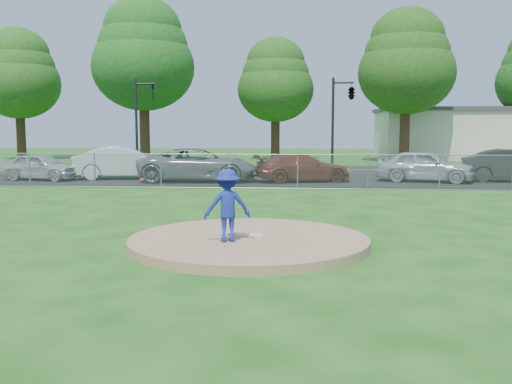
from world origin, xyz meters
TOP-DOWN VIEW (x-y plane):
  - ground at (0.00, 10.00)m, footprint 120.00×120.00m
  - pitchers_mound at (0.00, 0.00)m, footprint 5.40×5.40m
  - pitching_rubber at (0.00, 0.20)m, footprint 0.60×0.15m
  - chain_link_fence at (0.00, 12.00)m, footprint 40.00×0.06m
  - parking_lot at (0.00, 16.50)m, footprint 50.00×8.00m
  - street at (0.00, 24.00)m, footprint 60.00×7.00m
  - commercial_building at (16.00, 38.00)m, footprint 16.40×9.40m
  - tree_far_left at (-22.00, 33.00)m, footprint 6.72×6.72m
  - tree_left at (-11.00, 31.00)m, footprint 7.84×7.84m
  - tree_center at (-1.00, 34.00)m, footprint 6.16×6.16m
  - tree_right at (9.00, 32.00)m, footprint 7.28×7.28m
  - traffic_signal_left at (-8.76, 22.00)m, footprint 1.28×0.20m
  - traffic_signal_center at (3.97, 22.00)m, footprint 1.42×2.48m
  - pitcher at (-0.42, -0.51)m, footprint 1.14×0.85m
  - traffic_cone at (-6.85, 15.70)m, footprint 0.37×0.37m
  - parked_car_silver at (-12.00, 15.20)m, footprint 4.21×2.26m
  - parked_car_white at (-7.99, 16.19)m, footprint 5.33×2.73m
  - parked_car_gray at (-3.91, 15.15)m, footprint 6.00×3.00m
  - parked_car_darkred at (1.21, 15.41)m, footprint 5.00×3.04m
  - parked_car_pearl at (7.20, 15.80)m, footprint 4.93×3.07m

SIDE VIEW (x-z plane):
  - ground at x=0.00m, z-range 0.00..0.00m
  - street at x=0.00m, z-range 0.00..0.01m
  - parking_lot at x=0.00m, z-range 0.00..0.01m
  - pitchers_mound at x=0.00m, z-range 0.00..0.20m
  - pitching_rubber at x=0.00m, z-range 0.20..0.24m
  - traffic_cone at x=-6.85m, z-range 0.01..0.73m
  - parked_car_darkred at x=1.21m, z-range 0.01..1.36m
  - parked_car_silver at x=-12.00m, z-range 0.01..1.37m
  - chain_link_fence at x=0.00m, z-range 0.00..1.50m
  - parked_car_pearl at x=7.20m, z-range 0.01..1.58m
  - parked_car_gray at x=-3.91m, z-range 0.01..1.64m
  - parked_car_white at x=-7.99m, z-range 0.01..1.68m
  - pitcher at x=-0.42m, z-range 0.20..1.77m
  - commercial_building at x=16.00m, z-range 0.01..4.31m
  - traffic_signal_left at x=-8.76m, z-range 0.56..6.16m
  - traffic_signal_center at x=3.97m, z-range 1.81..7.41m
  - tree_center at x=-1.00m, z-range 1.55..11.39m
  - tree_far_left at x=-22.00m, z-range 1.69..12.43m
  - tree_right at x=9.00m, z-range 1.83..13.47m
  - tree_left at x=-11.00m, z-range 1.98..14.51m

